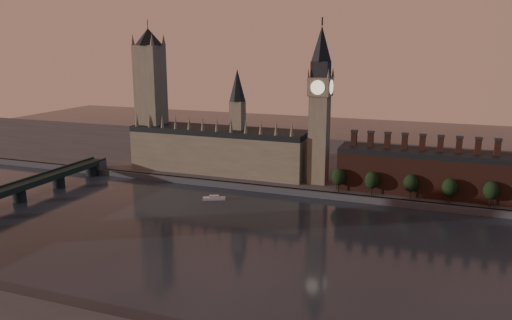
{
  "coord_description": "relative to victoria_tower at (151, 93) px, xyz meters",
  "views": [
    {
      "loc": [
        85.0,
        -206.47,
        93.75
      ],
      "look_at": [
        -13.52,
        55.0,
        29.5
      ],
      "focal_mm": 35.0,
      "sensor_mm": 36.0,
      "label": 1
    }
  ],
  "objects": [
    {
      "name": "ground",
      "position": [
        120.0,
        -115.0,
        -59.09
      ],
      "size": [
        900.0,
        900.0,
        0.0
      ],
      "primitive_type": "plane",
      "color": "black",
      "rests_on": "ground"
    },
    {
      "name": "north_bank",
      "position": [
        120.0,
        63.04,
        -57.09
      ],
      "size": [
        900.0,
        182.0,
        4.0
      ],
      "color": "#4B4B50",
      "rests_on": "ground"
    },
    {
      "name": "palace_of_westminster",
      "position": [
        55.59,
        -0.09,
        -37.46
      ],
      "size": [
        130.0,
        30.3,
        74.0
      ],
      "color": "gray",
      "rests_on": "north_bank"
    },
    {
      "name": "victoria_tower",
      "position": [
        0.0,
        0.0,
        0.0
      ],
      "size": [
        24.0,
        24.0,
        108.0
      ],
      "color": "gray",
      "rests_on": "north_bank"
    },
    {
      "name": "big_ben",
      "position": [
        130.0,
        -5.0,
        -2.26
      ],
      "size": [
        15.0,
        15.0,
        107.0
      ],
      "color": "gray",
      "rests_on": "north_bank"
    },
    {
      "name": "chimney_block",
      "position": [
        200.0,
        -5.0,
        -41.27
      ],
      "size": [
        110.0,
        25.0,
        37.0
      ],
      "color": "#4A261C",
      "rests_on": "north_bank"
    },
    {
      "name": "embankment_tree_0",
      "position": [
        147.04,
        -20.85,
        -45.62
      ],
      "size": [
        8.6,
        8.6,
        14.88
      ],
      "color": "black",
      "rests_on": "north_bank"
    },
    {
      "name": "embankment_tree_1",
      "position": [
        167.6,
        -21.25,
        -45.62
      ],
      "size": [
        8.6,
        8.6,
        14.88
      ],
      "color": "black",
      "rests_on": "north_bank"
    },
    {
      "name": "embankment_tree_2",
      "position": [
        190.38,
        -19.93,
        -45.62
      ],
      "size": [
        8.6,
        8.6,
        14.88
      ],
      "color": "black",
      "rests_on": "north_bank"
    },
    {
      "name": "embankment_tree_3",
      "position": [
        212.08,
        -21.46,
        -45.62
      ],
      "size": [
        8.6,
        8.6,
        14.88
      ],
      "color": "black",
      "rests_on": "north_bank"
    },
    {
      "name": "embankment_tree_4",
      "position": [
        234.17,
        -20.0,
        -45.62
      ],
      "size": [
        8.6,
        8.6,
        14.88
      ],
      "color": "black",
      "rests_on": "north_bank"
    },
    {
      "name": "river_boat",
      "position": [
        75.73,
        -52.51,
        -58.02
      ],
      "size": [
        14.34,
        9.13,
        2.78
      ],
      "rotation": [
        0.0,
        0.0,
        0.41
      ],
      "color": "beige",
      "rests_on": "ground"
    }
  ]
}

